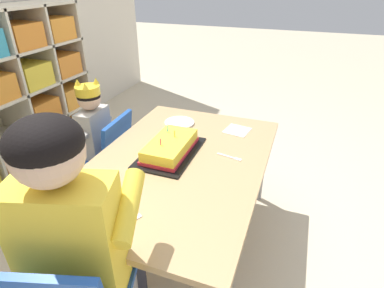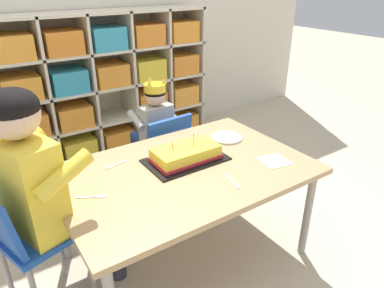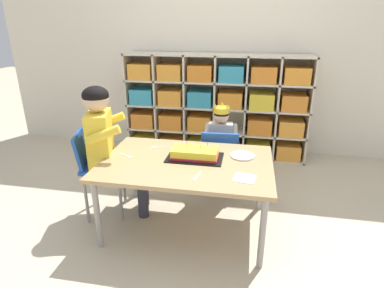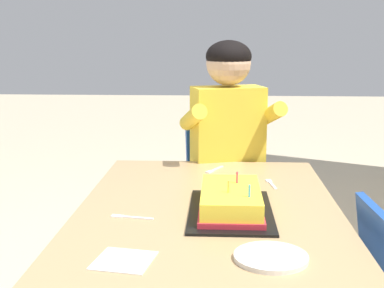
{
  "view_description": "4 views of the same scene",
  "coord_description": "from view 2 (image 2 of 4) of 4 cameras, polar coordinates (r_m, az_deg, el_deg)",
  "views": [
    {
      "loc": [
        -1.19,
        -0.51,
        1.36
      ],
      "look_at": [
        -0.04,
        -0.08,
        0.68
      ],
      "focal_mm": 29.06,
      "sensor_mm": 36.0,
      "label": 1
    },
    {
      "loc": [
        -0.81,
        -1.28,
        1.42
      ],
      "look_at": [
        -0.02,
        -0.09,
        0.73
      ],
      "focal_mm": 33.03,
      "sensor_mm": 36.0,
      "label": 2
    },
    {
      "loc": [
        0.42,
        -2.03,
        1.49
      ],
      "look_at": [
        0.04,
        -0.0,
        0.69
      ],
      "focal_mm": 29.54,
      "sensor_mm": 36.0,
      "label": 3
    },
    {
      "loc": [
        1.61,
        0.03,
        1.08
      ],
      "look_at": [
        0.02,
        -0.05,
        0.76
      ],
      "focal_mm": 50.25,
      "sensor_mm": 36.0,
      "label": 4
    }
  ],
  "objects": [
    {
      "name": "ground",
      "position": [
        2.07,
        -1.05,
        -17.33
      ],
      "size": [
        16.0,
        16.0,
        0.0
      ],
      "primitive_type": "plane",
      "color": "beige"
    },
    {
      "name": "storage_cubby_shelf",
      "position": [
        3.02,
        -16.28,
        8.19
      ],
      "size": [
        2.06,
        0.35,
        1.16
      ],
      "color": "beige",
      "rests_on": "ground"
    },
    {
      "name": "classroom_chair_blue",
      "position": [
        2.34,
        -4.82,
        -0.65
      ],
      "size": [
        0.36,
        0.34,
        0.62
      ],
      "rotation": [
        0.0,
        0.0,
        3.19
      ],
      "color": "#1E4CA8",
      "rests_on": "ground"
    },
    {
      "name": "child_with_crown",
      "position": [
        2.37,
        -6.31,
        3.37
      ],
      "size": [
        0.3,
        0.31,
        0.84
      ],
      "rotation": [
        0.0,
        0.0,
        3.19
      ],
      "color": "#B2ADA3",
      "rests_on": "ground"
    },
    {
      "name": "paper_plate_stack",
      "position": [
        2.06,
        5.63,
        1.05
      ],
      "size": [
        0.18,
        0.18,
        0.01
      ],
      "primitive_type": "cylinder",
      "color": "white",
      "rests_on": "activity_table"
    },
    {
      "name": "fork_by_napkin",
      "position": [
        1.64,
        6.62,
        -6.12
      ],
      "size": [
        0.04,
        0.13,
        0.0
      ],
      "rotation": [
        0.0,
        0.0,
        1.39
      ],
      "color": "white",
      "rests_on": "activity_table"
    },
    {
      "name": "adult_helper_seated",
      "position": [
        1.57,
        -22.72,
        -5.34
      ],
      "size": [
        0.47,
        0.46,
        1.06
      ],
      "rotation": [
        0.0,
        0.0,
        1.86
      ],
      "color": "yellow",
      "rests_on": "ground"
    },
    {
      "name": "activity_table",
      "position": [
        1.77,
        -1.18,
        -5.24
      ],
      "size": [
        1.22,
        0.82,
        0.55
      ],
      "color": "tan",
      "rests_on": "ground"
    },
    {
      "name": "paper_napkin_square",
      "position": [
        1.85,
        13.15,
        -2.68
      ],
      "size": [
        0.15,
        0.15,
        0.0
      ],
      "primitive_type": "cube",
      "rotation": [
        0.0,
        0.0,
        -0.17
      ],
      "color": "white",
      "rests_on": "activity_table"
    },
    {
      "name": "birthday_cake_on_tray",
      "position": [
        1.8,
        -1.03,
        -1.76
      ],
      "size": [
        0.41,
        0.25,
        0.11
      ],
      "color": "black",
      "rests_on": "activity_table"
    },
    {
      "name": "fork_near_child_seat",
      "position": [
        1.81,
        -12.32,
        -3.35
      ],
      "size": [
        0.12,
        0.03,
        0.0
      ],
      "rotation": [
        0.0,
        0.0,
        0.15
      ],
      "color": "white",
      "rests_on": "activity_table"
    },
    {
      "name": "fork_beside_plate_stack",
      "position": [
        1.59,
        -15.66,
        -8.21
      ],
      "size": [
        0.12,
        0.07,
        0.0
      ],
      "rotation": [
        0.0,
        0.0,
        2.64
      ],
      "color": "white",
      "rests_on": "activity_table"
    },
    {
      "name": "classroom_chair_adult_side",
      "position": [
        1.65,
        -24.89,
        -13.26
      ],
      "size": [
        0.42,
        0.4,
        0.71
      ],
      "rotation": [
        0.0,
        0.0,
        1.86
      ],
      "color": "#1E4CA8",
      "rests_on": "ground"
    }
  ]
}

